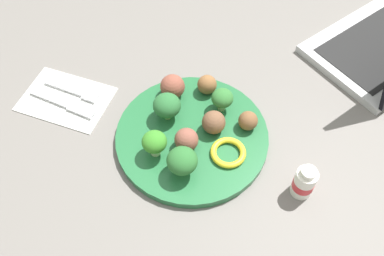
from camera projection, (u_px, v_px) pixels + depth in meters
The scene contains 16 objects.
ground_plane at pixel (192, 139), 0.78m from camera, with size 4.00×4.00×0.00m, color slate.
plate at pixel (192, 137), 0.77m from camera, with size 0.28×0.28×0.02m, color #236638.
broccoli_floret_mid_left at pixel (167, 106), 0.76m from camera, with size 0.05×0.05×0.05m.
broccoli_floret_back_left at pixel (154, 142), 0.72m from camera, with size 0.04×0.04×0.05m.
broccoli_floret_center at pixel (222, 99), 0.78m from camera, with size 0.04×0.04×0.05m.
broccoli_floret_front_left at pixel (182, 161), 0.69m from camera, with size 0.05×0.05×0.06m.
meatball_far_rim at pixel (207, 85), 0.81m from camera, with size 0.04×0.04×0.04m, color brown.
meatball_near_rim at pixel (214, 122), 0.76m from camera, with size 0.04×0.04×0.04m, color brown.
meatball_back_left at pixel (248, 121), 0.76m from camera, with size 0.04×0.04×0.04m, color brown.
meatball_center at pixel (188, 140), 0.73m from camera, with size 0.04×0.04×0.04m, color brown.
meatball_back_right at pixel (173, 87), 0.80m from camera, with size 0.05×0.05×0.05m, color brown.
pepper_ring_front_left at pixel (228, 152), 0.74m from camera, with size 0.06×0.06×0.01m, color yellow.
napkin at pixel (67, 98), 0.83m from camera, with size 0.17×0.12×0.01m, color white.
fork at pixel (74, 91), 0.84m from camera, with size 0.12×0.02×0.01m.
knife at pixel (65, 104), 0.82m from camera, with size 0.15×0.03×0.01m.
yogurt_bottle at pixel (304, 182), 0.69m from camera, with size 0.04×0.04×0.07m.
Camera 1 is at (0.15, -0.40, 0.65)m, focal length 39.36 mm.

